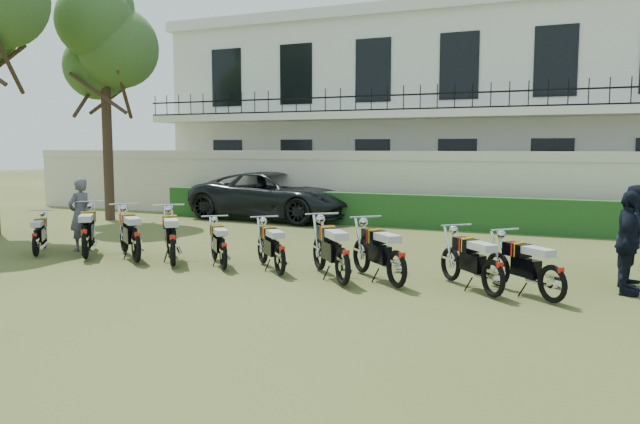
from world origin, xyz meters
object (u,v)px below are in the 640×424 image
object	(u,v)px
motorcycle_7	(397,260)
motorcycle_9	(553,274)
motorcycle_1	(85,236)
motorcycle_5	(280,252)
inspector	(80,214)
officer_4	(637,236)
suv	(274,196)
motorcycle_8	(494,269)
motorcycle_4	(223,249)
motorcycle_6	(343,257)
tree_west_near	(105,39)
motorcycle_0	(35,238)
motorcycle_3	(172,242)
motorcycle_2	(136,239)
officer_2	(628,243)

from	to	relation	value
motorcycle_7	motorcycle_9	bearing A→B (deg)	-45.86
motorcycle_1	motorcycle_7	xyz separation A→B (m)	(6.91, 0.05, -0.02)
motorcycle_5	inspector	world-z (taller)	inspector
officer_4	suv	bearing A→B (deg)	71.22
motorcycle_7	motorcycle_8	size ratio (longest dim) A/B	1.02
motorcycle_4	motorcycle_6	xyz separation A→B (m)	(2.66, -0.37, 0.08)
motorcycle_4	officer_4	distance (m)	7.56
motorcycle_8	officer_4	world-z (taller)	officer_4
motorcycle_6	tree_west_near	bearing A→B (deg)	110.12
motorcycle_0	inspector	world-z (taller)	inspector
motorcycle_5	officer_4	distance (m)	6.36
motorcycle_0	motorcycle_8	distance (m)	9.76
motorcycle_3	officer_4	xyz separation A→B (m)	(8.44, 1.95, 0.35)
inspector	officer_4	size ratio (longest dim) A/B	0.97
motorcycle_7	suv	xyz separation A→B (m)	(-6.76, 8.34, 0.28)
motorcycle_2	inspector	xyz separation A→B (m)	(-2.32, 0.83, 0.33)
motorcycle_8	motorcycle_9	world-z (taller)	motorcycle_8
inspector	motorcycle_7	bearing A→B (deg)	87.79
motorcycle_8	inspector	world-z (taller)	inspector
motorcycle_0	motorcycle_6	distance (m)	7.24
suv	inspector	xyz separation A→B (m)	(-1.20, -7.44, 0.06)
tree_west_near	officer_2	distance (m)	16.75
motorcycle_2	motorcycle_4	world-z (taller)	motorcycle_2
motorcycle_4	motorcycle_5	bearing A→B (deg)	-42.01
motorcycle_9	officer_2	xyz separation A→B (m)	(1.08, 1.19, 0.39)
inspector	officer_4	world-z (taller)	officer_4
motorcycle_2	motorcycle_1	bearing A→B (deg)	134.85
tree_west_near	motorcycle_7	size ratio (longest dim) A/B	5.19
motorcycle_9	inspector	xyz separation A→B (m)	(-10.47, 0.92, 0.38)
motorcycle_4	motorcycle_9	size ratio (longest dim) A/B	0.97
motorcycle_9	officer_4	bearing A→B (deg)	10.68
motorcycle_8	suv	size ratio (longest dim) A/B	0.26
motorcycle_3	motorcycle_6	world-z (taller)	motorcycle_3
motorcycle_2	motorcycle_6	distance (m)	4.74
motorcycle_4	motorcycle_7	bearing A→B (deg)	-43.86
officer_4	motorcycle_3	bearing A→B (deg)	115.46
motorcycle_0	inspector	distance (m)	1.23
motorcycle_3	suv	xyz separation A→B (m)	(-2.08, 8.33, 0.26)
motorcycle_0	motorcycle_8	world-z (taller)	motorcycle_8
motorcycle_1	motorcycle_3	size ratio (longest dim) A/B	1.01
motorcycle_5	motorcycle_7	world-z (taller)	motorcycle_7
motorcycle_6	suv	size ratio (longest dim) A/B	0.29
suv	inspector	world-z (taller)	inspector
motorcycle_1	motorcycle_3	distance (m)	2.23
motorcycle_7	tree_west_near	bearing A→B (deg)	107.66
motorcycle_8	officer_2	size ratio (longest dim) A/B	0.87
motorcycle_6	inspector	distance (m)	7.15
inspector	officer_4	bearing A→B (deg)	99.41
motorcycle_4	officer_2	bearing A→B (deg)	-33.42
suv	tree_west_near	bearing A→B (deg)	120.29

